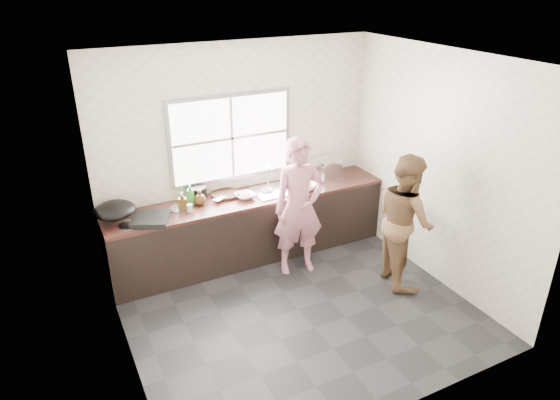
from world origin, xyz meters
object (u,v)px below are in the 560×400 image
plate_food (193,200)px  pot_lid_right (180,208)px  bottle_brown_tall (182,202)px  bowl_mince (245,196)px  burner (151,219)px  pot_lid_left (130,225)px  wok (115,210)px  glass_jar (190,208)px  bottle_green (190,195)px  bottle_brown_short (200,198)px  dish_rack (327,168)px  bowl_crabs (307,187)px  black_pot (197,193)px  bowl_held (267,190)px  woman (299,212)px  cutting_board (225,194)px  person_side (405,220)px

plate_food → pot_lid_right: 0.25m
plate_food → bottle_brown_tall: (-0.18, -0.18, 0.09)m
bowl_mince → burner: (-1.19, -0.10, 0.00)m
pot_lid_left → wok: bearing=127.9°
glass_jar → burner: size_ratio=0.23×
bowl_mince → pot_lid_left: 1.42m
bottle_green → bottle_brown_short: 0.12m
bottle_green → dish_rack: (1.92, 0.02, 0.00)m
bowl_crabs → black_pot: black_pot is taller
bowl_held → pot_lid_left: (-1.75, -0.15, -0.02)m
plate_food → pot_lid_right: (-0.20, -0.14, -0.00)m
glass_jar → wok: 0.83m
bowl_crabs → bottle_brown_tall: 1.60m
bowl_mince → bottle_green: size_ratio=0.92×
bowl_crabs → woman: bearing=-129.4°
bowl_crabs → black_pot: size_ratio=0.88×
cutting_board → black_pot: size_ratio=1.58×
cutting_board → bowl_held: (0.52, -0.13, 0.01)m
bowl_crabs → bottle_green: bearing=170.8°
bowl_held → bowl_crabs: bearing=-18.9°
person_side → bowl_held: person_side is taller
cutting_board → bowl_mince: bearing=-43.9°
black_pot → burner: 0.74m
bottle_green → bowl_held: bearing=-4.2°
dish_rack → pot_lid_right: (-2.07, -0.07, -0.13)m
bowl_crabs → bottle_brown_tall: (-1.59, 0.15, 0.07)m
burner → dish_rack: dish_rack is taller
person_side → dish_rack: (-0.19, 1.41, 0.19)m
person_side → bowl_held: bearing=54.7°
bowl_crabs → wok: bearing=175.8°
cutting_board → dish_rack: bearing=-1.7°
dish_rack → pot_lid_left: bearing=170.0°
bowl_mince → bowl_crabs: 0.82m
bowl_held → bottle_brown_short: 0.89m
black_pot → pot_lid_left: (-0.89, -0.33, -0.08)m
bowl_held → bottle_green: size_ratio=0.67×
wok → dish_rack: dish_rack is taller
person_side → bottle_green: (-2.11, 1.40, 0.19)m
person_side → dish_rack: person_side is taller
glass_jar → bottle_brown_short: bearing=38.3°
cutting_board → bowl_crabs: bearing=-16.6°
glass_jar → bowl_mince: bearing=5.0°
wok → bottle_green: bearing=4.1°
woman → bottle_green: 1.31m
person_side → bowl_held: size_ratio=9.17×
bowl_crabs → dish_rack: (0.45, 0.25, 0.10)m
dish_rack → woman: bearing=-155.0°
dish_rack → glass_jar: bearing=170.8°
bottle_brown_tall → glass_jar: (0.05, -0.10, -0.05)m
person_side → glass_jar: person_side is taller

